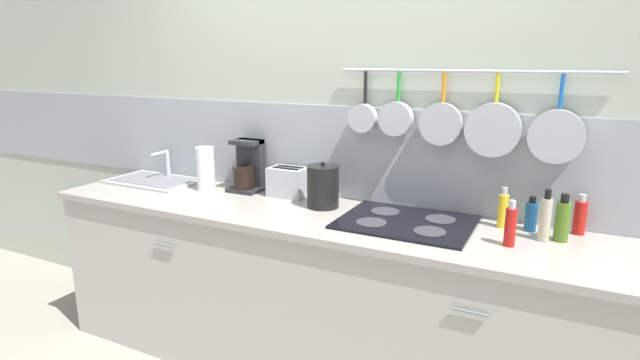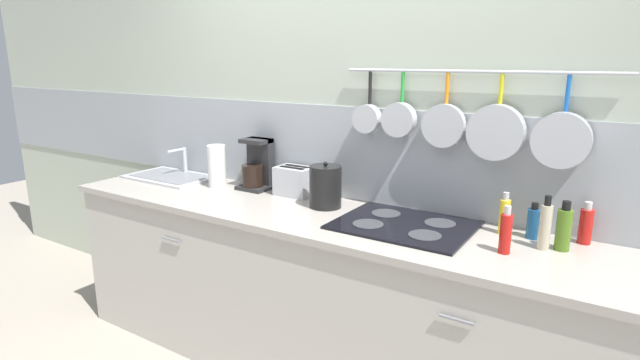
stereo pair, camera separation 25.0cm
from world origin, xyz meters
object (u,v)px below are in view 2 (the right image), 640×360
(kettle, at_px, (325,187))
(bottle_sesame_oil, at_px, (533,223))
(bottle_cooking_wine, at_px, (564,229))
(bottle_olive_oil, at_px, (545,226))
(coffee_maker, at_px, (257,168))
(bottle_vinegar, at_px, (586,225))
(bottle_dish_soap, at_px, (504,216))
(bottle_hot_sauce, at_px, (506,232))
(toaster, at_px, (295,181))
(paper_towel_roll, at_px, (217,166))

(kettle, relative_size, bottle_sesame_oil, 1.52)
(bottle_sesame_oil, distance_m, bottle_cooking_wine, 0.15)
(bottle_sesame_oil, bearing_deg, bottle_olive_oil, -60.42)
(coffee_maker, distance_m, bottle_vinegar, 1.79)
(bottle_dish_soap, distance_m, bottle_sesame_oil, 0.12)
(bottle_hot_sauce, height_order, bottle_cooking_wine, bottle_cooking_wine)
(bottle_dish_soap, relative_size, bottle_sesame_oil, 1.19)
(bottle_dish_soap, relative_size, bottle_cooking_wine, 0.92)
(bottle_olive_oil, xyz_separation_m, bottle_cooking_wine, (0.07, 0.03, -0.01))
(toaster, distance_m, bottle_olive_oil, 1.37)
(coffee_maker, height_order, bottle_dish_soap, coffee_maker)
(bottle_hot_sauce, height_order, bottle_sesame_oil, bottle_hot_sauce)
(paper_towel_roll, relative_size, bottle_dish_soap, 1.34)
(toaster, height_order, bottle_olive_oil, bottle_olive_oil)
(paper_towel_roll, height_order, bottle_olive_oil, paper_towel_roll)
(bottle_dish_soap, bearing_deg, bottle_olive_oil, -29.14)
(kettle, height_order, bottle_vinegar, kettle)
(paper_towel_roll, xyz_separation_m, bottle_vinegar, (2.02, 0.14, -0.05))
(paper_towel_roll, height_order, bottle_sesame_oil, paper_towel_roll)
(coffee_maker, xyz_separation_m, kettle, (0.56, -0.11, -0.01))
(paper_towel_roll, bearing_deg, toaster, 11.30)
(paper_towel_roll, relative_size, bottle_vinegar, 1.40)
(bottle_vinegar, bearing_deg, bottle_olive_oil, -129.43)
(bottle_olive_oil, bearing_deg, bottle_hot_sauce, -133.62)
(bottle_cooking_wine, bearing_deg, paper_towel_roll, -179.73)
(bottle_olive_oil, bearing_deg, kettle, 178.89)
(bottle_cooking_wine, xyz_separation_m, bottle_vinegar, (0.07, 0.13, -0.01))
(bottle_hot_sauce, relative_size, bottle_sesame_oil, 1.23)
(coffee_maker, relative_size, kettle, 1.23)
(bottle_sesame_oil, distance_m, bottle_olive_oil, 0.13)
(toaster, xyz_separation_m, bottle_olive_oil, (1.36, -0.13, 0.02))
(coffee_maker, relative_size, toaster, 1.33)
(kettle, bearing_deg, bottle_hot_sauce, -9.10)
(kettle, height_order, bottle_hot_sauce, kettle)
(paper_towel_roll, xyz_separation_m, bottle_olive_oil, (1.88, -0.02, -0.03))
(bottle_hot_sauce, distance_m, bottle_vinegar, 0.40)
(bottle_olive_oil, bearing_deg, toaster, 174.74)
(bottle_dish_soap, xyz_separation_m, bottle_olive_oil, (0.19, -0.10, 0.02))
(bottle_hot_sauce, bearing_deg, toaster, 168.19)
(bottle_hot_sauce, relative_size, bottle_cooking_wine, 0.95)
(coffee_maker, distance_m, bottle_olive_oil, 1.65)
(kettle, relative_size, bottle_hot_sauce, 1.24)
(paper_towel_roll, xyz_separation_m, bottle_sesame_oil, (1.82, 0.09, -0.06))
(paper_towel_roll, bearing_deg, kettle, -0.13)
(toaster, xyz_separation_m, kettle, (0.28, -0.10, 0.03))
(toaster, bearing_deg, coffee_maker, 179.09)
(coffee_maker, height_order, bottle_vinegar, coffee_maker)
(bottle_hot_sauce, height_order, bottle_olive_oil, bottle_olive_oil)
(bottle_dish_soap, bearing_deg, bottle_sesame_oil, 3.95)
(coffee_maker, bearing_deg, bottle_hot_sauce, -9.82)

